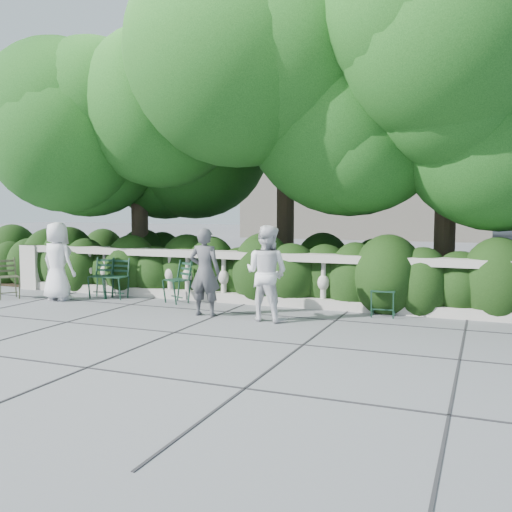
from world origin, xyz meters
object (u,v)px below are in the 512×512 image
at_px(person_businessman, 58,261).
at_px(person_casual_man, 267,273).
at_px(chair_c, 171,304).
at_px(chair_a, 113,300).
at_px(chair_weathered, 10,300).
at_px(chair_b, 98,299).
at_px(person_woman_grey, 205,272).
at_px(chair_f, 382,318).

distance_m(person_businessman, person_casual_man, 4.60).
bearing_deg(chair_c, chair_a, -152.90).
relative_size(chair_c, chair_weathered, 1.00).
bearing_deg(chair_b, chair_weathered, -164.93).
height_order(chair_c, person_businessman, person_businessman).
height_order(chair_a, person_woman_grey, person_woman_grey).
bearing_deg(chair_a, chair_weathered, -164.20).
relative_size(chair_a, chair_c, 1.00).
distance_m(chair_b, chair_c, 1.66).
relative_size(chair_b, chair_c, 1.00).
height_order(chair_b, person_businessman, person_businessman).
height_order(chair_weathered, person_casual_man, person_casual_man).
relative_size(person_woman_grey, person_casual_man, 0.96).
bearing_deg(chair_c, person_businessman, -143.45).
xyz_separation_m(chair_c, chair_weathered, (-3.26, -0.79, 0.00)).
bearing_deg(chair_a, chair_c, -3.25).
xyz_separation_m(person_businessman, person_casual_man, (4.59, -0.32, 0.00)).
distance_m(chair_c, chair_weathered, 3.35).
distance_m(chair_a, chair_c, 1.32).
relative_size(chair_a, person_casual_man, 0.54).
height_order(chair_c, chair_weathered, same).
bearing_deg(chair_c, person_woman_grey, -9.74).
distance_m(chair_a, chair_f, 5.34).
bearing_deg(person_businessman, chair_weathered, 26.65).
relative_size(chair_a, person_businessman, 0.54).
bearing_deg(person_businessman, chair_f, -167.09).
xyz_separation_m(chair_a, chair_b, (-0.35, -0.01, 0.00)).
bearing_deg(person_businessman, person_casual_man, -176.23).
relative_size(chair_c, person_woman_grey, 0.56).
distance_m(chair_a, person_woman_grey, 2.70).
bearing_deg(chair_f, chair_b, 177.09).
bearing_deg(person_woman_grey, chair_a, -21.61).
height_order(chair_c, person_woman_grey, person_woman_grey).
bearing_deg(chair_c, chair_b, -152.89).
distance_m(chair_c, person_woman_grey, 1.61).
relative_size(chair_a, chair_weathered, 1.00).
relative_size(chair_f, person_casual_man, 0.54).
xyz_separation_m(chair_a, chair_weathered, (-1.94, -0.74, 0.00)).
xyz_separation_m(chair_f, person_casual_man, (-1.74, -0.89, 0.78)).
bearing_deg(chair_c, chair_f, 26.61).
height_order(chair_c, person_casual_man, person_casual_man).
height_order(chair_a, chair_f, same).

